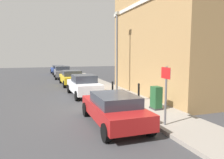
# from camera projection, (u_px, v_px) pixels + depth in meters

# --- Properties ---
(ground) EXTENTS (80.00, 80.00, 0.00)m
(ground) POSITION_uv_depth(u_px,v_px,m) (110.00, 112.00, 10.97)
(ground) COLOR #38383A
(sidewalk) EXTENTS (2.33, 30.00, 0.15)m
(sidewalk) POSITION_uv_depth(u_px,v_px,m) (110.00, 90.00, 17.25)
(sidewalk) COLOR gray
(sidewalk) RESTS_ON ground
(corner_building) EXTENTS (6.55, 10.03, 9.15)m
(corner_building) POSITION_uv_depth(u_px,v_px,m) (181.00, 31.00, 15.36)
(corner_building) COLOR #9E7A4C
(corner_building) RESTS_ON ground
(car_red) EXTENTS (1.89, 4.33, 1.31)m
(car_red) POSITION_uv_depth(u_px,v_px,m) (114.00, 108.00, 8.84)
(car_red) COLOR maroon
(car_red) RESTS_ON ground
(car_white) EXTENTS (1.89, 4.10, 1.49)m
(car_white) POSITION_uv_depth(u_px,v_px,m) (84.00, 85.00, 15.02)
(car_white) COLOR silver
(car_white) RESTS_ON ground
(car_yellow) EXTENTS (1.97, 4.33, 1.39)m
(car_yellow) POSITION_uv_depth(u_px,v_px,m) (72.00, 77.00, 20.32)
(car_yellow) COLOR gold
(car_yellow) RESTS_ON ground
(car_grey) EXTENTS (2.01, 4.28, 1.49)m
(car_grey) POSITION_uv_depth(u_px,v_px,m) (62.00, 72.00, 26.12)
(car_grey) COLOR slate
(car_grey) RESTS_ON ground
(car_blue) EXTENTS (2.04, 4.22, 1.30)m
(car_blue) POSITION_uv_depth(u_px,v_px,m) (58.00, 69.00, 31.47)
(car_blue) COLOR navy
(car_blue) RESTS_ON ground
(utility_cabinet) EXTENTS (0.46, 0.61, 1.15)m
(utility_cabinet) POSITION_uv_depth(u_px,v_px,m) (156.00, 99.00, 10.84)
(utility_cabinet) COLOR #1E4C28
(utility_cabinet) RESTS_ON sidewalk
(bollard_near_cabinet) EXTENTS (0.14, 0.14, 1.04)m
(bollard_near_cabinet) POSITION_uv_depth(u_px,v_px,m) (139.00, 91.00, 12.92)
(bollard_near_cabinet) COLOR black
(bollard_near_cabinet) RESTS_ON sidewalk
(bollard_far_kerb) EXTENTS (0.14, 0.14, 1.04)m
(bollard_far_kerb) POSITION_uv_depth(u_px,v_px,m) (113.00, 89.00, 13.83)
(bollard_far_kerb) COLOR black
(bollard_far_kerb) RESTS_ON sidewalk
(street_sign) EXTENTS (0.08, 0.60, 2.30)m
(street_sign) POSITION_uv_depth(u_px,v_px,m) (166.00, 87.00, 8.29)
(street_sign) COLOR #59595B
(street_sign) RESTS_ON sidewalk
(lamppost) EXTENTS (0.20, 0.44, 5.72)m
(lamppost) POSITION_uv_depth(u_px,v_px,m) (117.00, 49.00, 15.35)
(lamppost) COLOR #59595B
(lamppost) RESTS_ON sidewalk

